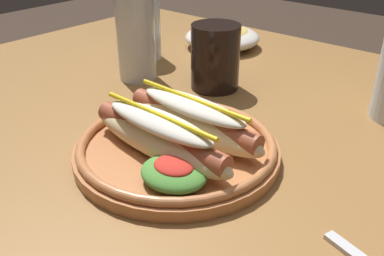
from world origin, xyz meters
TOP-DOWN VIEW (x-y plane):
  - dining_table at (0.00, 0.00)m, footprint 1.32×0.90m
  - hot_dog_plate at (-0.02, -0.14)m, footprint 0.26×0.26m
  - soda_cup at (-0.13, 0.07)m, footprint 0.08×0.08m
  - water_cup at (-0.34, 0.10)m, footprint 0.09×0.09m
  - glass_bottle at (-0.26, 0.02)m, footprint 0.07×0.07m
  - side_bowl at (-0.26, 0.27)m, footprint 0.17×0.17m

SIDE VIEW (x-z plane):
  - dining_table at x=0.00m, z-range 0.27..1.01m
  - side_bowl at x=-0.26m, z-range 0.74..0.79m
  - hot_dog_plate at x=-0.02m, z-range 0.73..0.80m
  - soda_cup at x=-0.13m, z-range 0.74..0.85m
  - water_cup at x=-0.34m, z-range 0.74..0.87m
  - glass_bottle at x=-0.26m, z-range 0.71..0.95m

